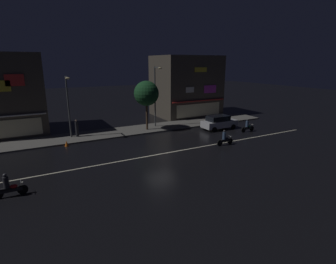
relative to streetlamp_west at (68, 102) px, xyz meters
The scene contains 14 objects.
ground_plane 11.40m from the streetlamp_west, 55.24° to the right, with size 140.00×140.00×0.00m, color black.
lane_divider_stripe 11.40m from the streetlamp_west, 55.24° to the right, with size 36.47×0.16×0.01m, color beige.
sidewalk_far 7.23m from the streetlamp_west, ahead, with size 38.39×4.09×0.14m, color #5B5954.
storefront_left_block 8.01m from the streetlamp_west, 132.69° to the left, with size 7.06×7.86×8.83m.
storefront_center_block 18.47m from the streetlamp_west, 17.50° to the left, with size 9.04×7.21×8.77m.
streetlamp_west is the anchor object (origin of this frame).
streetlamp_mid 10.02m from the streetlamp_west, ahead, with size 0.44×1.64×7.23m.
pedestrian_on_sidewalk 3.01m from the streetlamp_west, ahead, with size 0.34×0.34×1.86m.
street_tree 8.47m from the streetlamp_west, ahead, with size 2.86×2.86×5.68m.
parked_car_near_kerb 17.10m from the streetlamp_west, 14.18° to the right, with size 4.30×1.98×1.67m.
motorcycle_lead 12.88m from the streetlamp_west, 115.10° to the right, with size 1.90×0.60×1.52m.
motorcycle_following 16.21m from the streetlamp_west, 36.28° to the right, with size 1.90×0.60×1.52m.
motorcycle_opposite_lane 19.92m from the streetlamp_west, 19.80° to the right, with size 1.90×0.60×1.52m.
traffic_cone 4.52m from the streetlamp_west, 108.84° to the right, with size 0.36×0.36×0.55m, color orange.
Camera 1 is at (-9.77, -19.57, 7.82)m, focal length 28.12 mm.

